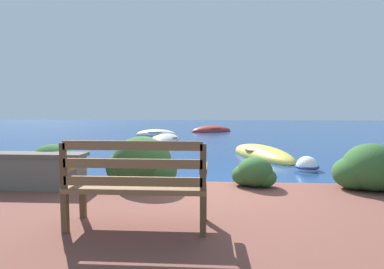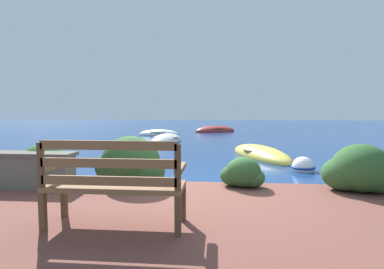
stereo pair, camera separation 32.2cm
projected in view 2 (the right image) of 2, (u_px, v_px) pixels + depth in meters
name	position (u px, v px, depth m)	size (l,w,h in m)	color
ground_plane	(199.00, 194.00, 5.14)	(80.00, 80.00, 0.00)	navy
park_bench	(114.00, 182.00, 3.08)	(1.44, 0.48, 0.93)	brown
stone_wall	(12.00, 169.00, 4.74)	(2.05, 0.39, 0.56)	#666056
hedge_clump_far_left	(43.00, 166.00, 5.07)	(0.96, 0.69, 0.66)	#2D5628
hedge_clump_left	(130.00, 164.00, 4.85)	(1.18, 0.85, 0.80)	#2D5628
hedge_clump_centre	(243.00, 174.00, 4.77)	(0.70, 0.51, 0.48)	#2D5628
hedge_clump_right	(360.00, 171.00, 4.47)	(1.06, 0.76, 0.72)	#2D5628
rowboat_nearest	(260.00, 155.00, 9.31)	(2.04, 3.47, 0.62)	#DBC64C
rowboat_mid	(166.00, 141.00, 13.46)	(1.48, 3.09, 0.69)	silver
rowboat_far	(159.00, 134.00, 17.37)	(2.36, 1.27, 0.61)	silver
rowboat_outer	(215.00, 131.00, 20.21)	(3.13, 2.49, 0.71)	#9E2D28
mooring_buoy	(303.00, 167.00, 7.11)	(0.56, 0.56, 0.51)	white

